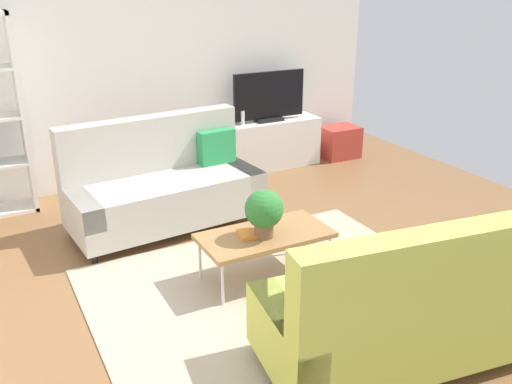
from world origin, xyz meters
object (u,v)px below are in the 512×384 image
at_px(storage_trunk, 339,142).
at_px(table_book_0, 253,233).
at_px(couch_green, 408,306).
at_px(tv, 269,97).
at_px(couch_beige, 164,185).
at_px(vase_0, 226,118).
at_px(coffee_table, 265,236).
at_px(potted_plant, 264,211).
at_px(bottle_0, 243,118).
at_px(tv_console, 268,144).

relative_size(storage_trunk, table_book_0, 2.17).
relative_size(couch_green, tv, 2.00).
xyz_separation_m(couch_beige, vase_0, (1.25, 1.18, 0.29)).
xyz_separation_m(coffee_table, storage_trunk, (2.54, 2.45, -0.17)).
distance_m(tv, vase_0, 0.62).
relative_size(couch_beige, couch_green, 0.98).
bearing_deg(potted_plant, vase_0, 71.26).
distance_m(couch_beige, coffee_table, 1.48).
distance_m(tv, storage_trunk, 1.32).
height_order(couch_beige, tv, tv).
distance_m(couch_beige, potted_plant, 1.53).
distance_m(couch_green, coffee_table, 1.45).
relative_size(couch_green, coffee_table, 1.81).
relative_size(coffee_table, vase_0, 5.83).
bearing_deg(storage_trunk, potted_plant, -135.90).
relative_size(couch_green, potted_plant, 4.92).
xyz_separation_m(couch_green, table_book_0, (-0.38, 1.44, -0.01)).
xyz_separation_m(tv, bottle_0, (-0.39, -0.02, -0.22)).
distance_m(storage_trunk, table_book_0, 3.60).
bearing_deg(bottle_0, table_book_0, -114.85).
relative_size(vase_0, bottle_0, 1.05).
relative_size(tv, vase_0, 5.30).
height_order(potted_plant, bottle_0, potted_plant).
height_order(couch_beige, potted_plant, couch_beige).
height_order(couch_beige, couch_green, same).
height_order(couch_green, bottle_0, couch_green).
distance_m(table_book_0, bottle_0, 2.76).
distance_m(table_book_0, vase_0, 2.77).
bearing_deg(coffee_table, bottle_0, 67.32).
height_order(tv_console, storage_trunk, tv_console).
bearing_deg(coffee_table, couch_beige, 105.45).
bearing_deg(tv_console, coffee_table, -119.47).
bearing_deg(vase_0, coffee_table, -108.33).
height_order(couch_green, coffee_table, couch_green).
height_order(potted_plant, table_book_0, potted_plant).
relative_size(tv_console, storage_trunk, 2.69).
bearing_deg(potted_plant, couch_beige, 103.62).
bearing_deg(tv, storage_trunk, -4.16).
bearing_deg(table_book_0, storage_trunk, 42.59).
bearing_deg(table_book_0, tv_console, 58.59).
bearing_deg(table_book_0, couch_beige, 101.59).
bearing_deg(potted_plant, tv, 60.17).
height_order(potted_plant, vase_0, vase_0).
xyz_separation_m(couch_green, storage_trunk, (2.27, 3.87, -0.23)).
relative_size(tv, bottle_0, 5.56).
bearing_deg(storage_trunk, couch_green, -120.38).
height_order(couch_beige, table_book_0, couch_beige).
bearing_deg(storage_trunk, tv, 175.84).
bearing_deg(couch_green, bottle_0, 86.61).
distance_m(couch_beige, couch_green, 2.92).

